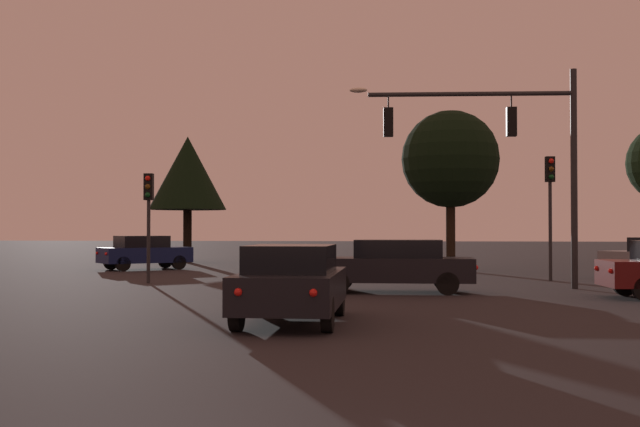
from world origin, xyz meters
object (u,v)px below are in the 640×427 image
Objects in this scene: car_nearside_lane at (292,282)px; tree_center_horizon at (188,174)px; tree_behind_sign at (450,160)px; traffic_light_corner_left at (550,193)px; car_crossing_left at (394,265)px; car_parked_lot at (144,252)px; traffic_signal_mast_arm at (507,141)px; traffic_light_corner_right at (149,205)px.

tree_center_horizon reaches higher than car_nearside_lane.
traffic_light_corner_left is at bearing -65.00° from tree_behind_sign.
car_nearside_lane is 20.50m from tree_behind_sign.
car_parked_lot is (-11.31, 11.20, -0.00)m from car_crossing_left.
traffic_signal_mast_arm is at bearing -48.35° from tree_center_horizon.
traffic_light_corner_right is 0.52× the size of tree_behind_sign.
traffic_signal_mast_arm is at bearing -118.06° from traffic_light_corner_left.
tree_behind_sign is (2.33, 12.16, 4.10)m from car_crossing_left.
traffic_light_corner_right is at bearing 175.04° from traffic_signal_mast_arm.
car_nearside_lane and car_crossing_left have the same top height.
car_nearside_lane is (6.41, -10.35, -1.85)m from traffic_light_corner_right.
traffic_signal_mast_arm is 1.68× the size of car_parked_lot.
tree_behind_sign is (-1.12, 10.30, 0.35)m from traffic_signal_mast_arm.
car_crossing_left is (1.88, 7.48, 0.00)m from car_nearside_lane.
traffic_light_corner_right is 0.54× the size of tree_center_horizon.
traffic_signal_mast_arm is at bearing -32.33° from car_parked_lot.
tree_behind_sign reaches higher than car_crossing_left.
traffic_light_corner_right is 12.31m from car_nearside_lane.
traffic_light_corner_right is at bearing -78.63° from tree_center_horizon.
tree_behind_sign is at bearing 4.04° from car_parked_lot.
traffic_light_corner_left is at bearing 61.94° from traffic_signal_mast_arm.
car_crossing_left is 15.91m from car_parked_lot.
tree_behind_sign is 1.03× the size of tree_center_horizon.
traffic_light_corner_left is at bearing -37.76° from tree_center_horizon.
traffic_signal_mast_arm is 10.37m from tree_behind_sign.
traffic_light_corner_right is at bearing 121.75° from car_nearside_lane.
car_crossing_left is at bearing -100.86° from tree_behind_sign.
car_parked_lot is 14.28m from tree_behind_sign.
traffic_light_corner_left is at bearing -18.67° from car_parked_lot.
car_nearside_lane is (-5.33, -9.33, -3.76)m from traffic_signal_mast_arm.
car_nearside_lane and car_parked_lot have the same top height.
car_nearside_lane is at bearing -58.25° from traffic_light_corner_right.
traffic_light_corner_left reaches higher than car_parked_lot.
tree_behind_sign is at bearing 79.14° from car_crossing_left.
traffic_signal_mast_arm is 1.88× the size of traffic_light_corner_right.
car_nearside_lane is at bearing -63.20° from car_parked_lot.
car_crossing_left is at bearing -19.12° from traffic_light_corner_right.
traffic_light_corner_left is at bearing 11.03° from traffic_light_corner_right.
tree_center_horizon is at bearing 142.24° from traffic_light_corner_left.
tree_center_horizon is (-3.16, 15.73, 2.20)m from traffic_light_corner_right.
traffic_signal_mast_arm is 1.59× the size of traffic_light_corner_left.
tree_center_horizon is (-14.90, 16.75, 0.29)m from traffic_signal_mast_arm.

